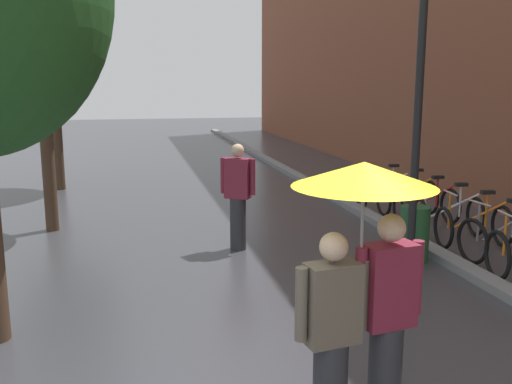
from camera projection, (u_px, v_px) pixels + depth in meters
The scene contains 13 objects.
kerb_strip at pixel (315, 186), 14.52m from camera, with size 0.30×36.00×0.12m, color slate.
street_tree_1 at pixel (37, 6), 9.64m from camera, with size 2.48×2.48×5.35m.
street_tree_2 at pixel (51, 39), 13.67m from camera, with size 2.73×2.73×5.24m.
parked_bicycle_1 at pixel (501, 237), 8.54m from camera, with size 1.14×0.79×0.96m.
parked_bicycle_2 at pixel (473, 225), 9.22m from camera, with size 1.15×0.82×0.96m.
parked_bicycle_3 at pixel (448, 215), 9.92m from camera, with size 1.17×0.85×0.96m.
parked_bicycle_4 at pixel (426, 206), 10.66m from camera, with size 1.08×0.70×0.96m.
parked_bicycle_5 at pixel (407, 197), 11.52m from camera, with size 1.10×0.73×0.96m.
parked_bicycle_6 at pixel (384, 191), 12.15m from camera, with size 1.10×0.74×0.96m.
couple_under_umbrella at pixel (362, 265), 4.11m from camera, with size 1.06×1.05×2.13m.
street_lamp_post at pixel (419, 94), 7.93m from camera, with size 0.24×0.24×4.33m.
litter_bin at pixel (414, 234), 8.52m from camera, with size 0.44×0.44×0.85m, color #1E4C28.
pedestrian_walking_midground at pixel (238, 196), 9.04m from camera, with size 0.52×0.39×1.73m.
Camera 1 is at (-1.41, -3.61, 2.68)m, focal length 39.41 mm.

